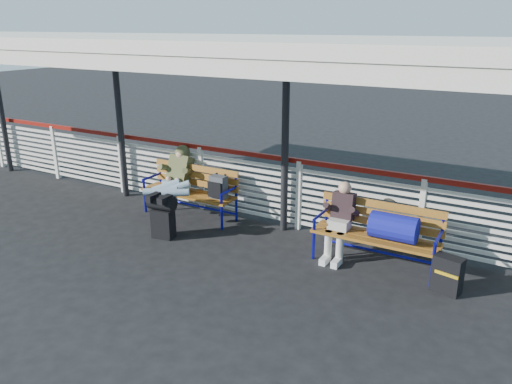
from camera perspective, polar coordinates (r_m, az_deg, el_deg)
The scene contains 9 objects.
ground at distance 8.21m, azimuth -13.88°, elevation -5.88°, with size 60.00×60.00×0.00m, color black.
fence at distance 9.34m, azimuth -6.28°, elevation 1.92°, with size 12.08×0.08×1.24m.
canopy at distance 8.15m, azimuth -11.29°, elevation 16.26°, with size 12.60×3.60×3.16m.
luggage_stack at distance 8.23m, azimuth -10.63°, elevation -2.57°, with size 0.47×0.31×0.73m.
bench_left at distance 8.96m, azimuth -6.71°, elevation 0.62°, with size 1.80×0.56×0.92m.
bench_right at distance 7.26m, azimuth 14.72°, elevation -3.99°, with size 1.80×0.56×0.92m.
traveler_man at distance 8.85m, azimuth -9.61°, elevation 0.87°, with size 0.94×1.63×0.77m.
companion_person at distance 7.45m, azimuth 9.57°, elevation -3.16°, with size 0.32×0.66×1.15m.
suitcase_side at distance 6.99m, azimuth 21.03°, elevation -8.80°, with size 0.40×0.30×0.51m.
Camera 1 is at (5.28, -5.33, 3.33)m, focal length 35.00 mm.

